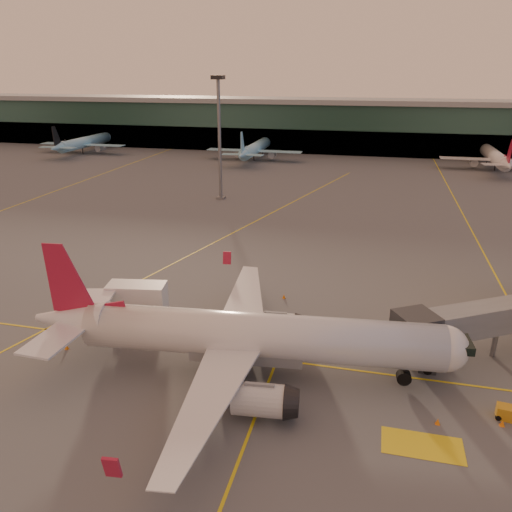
% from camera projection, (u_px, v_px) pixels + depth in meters
% --- Properties ---
extents(ground, '(600.00, 600.00, 0.00)m').
position_uv_depth(ground, '(212.00, 382.00, 45.13)').
color(ground, '#4C4F54').
rests_on(ground, ground).
extents(taxi_markings, '(100.12, 173.00, 0.01)m').
position_uv_depth(taxi_markings, '(253.00, 232.00, 87.26)').
color(taxi_markings, yellow).
rests_on(taxi_markings, ground).
extents(terminal, '(400.00, 20.00, 17.60)m').
position_uv_depth(terminal, '(343.00, 126.00, 171.14)').
color(terminal, '#19382D').
rests_on(terminal, ground).
extents(mast_west_near, '(2.40, 2.40, 25.60)m').
position_uv_depth(mast_west_near, '(219.00, 130.00, 104.49)').
color(mast_west_near, slate).
rests_on(mast_west_near, ground).
extents(distant_aircraft_row, '(225.00, 34.00, 13.00)m').
position_uv_depth(distant_aircraft_row, '(171.00, 156.00, 164.54)').
color(distant_aircraft_row, '#88C8E4').
rests_on(distant_aircraft_row, ground).
extents(main_airplane, '(39.68, 35.84, 11.97)m').
position_uv_depth(main_airplane, '(245.00, 337.00, 45.04)').
color(main_airplane, silver).
rests_on(main_airplane, ground).
extents(jet_bridge, '(20.99, 14.36, 5.91)m').
position_uv_depth(jet_bridge, '(510.00, 317.00, 48.26)').
color(jet_bridge, slate).
rests_on(jet_bridge, ground).
extents(catering_truck, '(6.62, 3.71, 4.85)m').
position_uv_depth(catering_truck, '(138.00, 302.00, 54.44)').
color(catering_truck, '#B03F19').
rests_on(catering_truck, ground).
extents(gpu_cart, '(2.03, 1.37, 1.11)m').
position_uv_depth(gpu_cart, '(509.00, 413.00, 40.15)').
color(gpu_cart, '#BC8217').
rests_on(gpu_cart, ground).
extents(pushback_tug, '(4.17, 3.11, 1.91)m').
position_uv_depth(pushback_tug, '(404.00, 331.00, 52.42)').
color(pushback_tug, black).
rests_on(pushback_tug, ground).
extents(cone_nose, '(0.42, 0.42, 0.53)m').
position_uv_depth(cone_nose, '(502.00, 423.00, 39.47)').
color(cone_nose, orange).
rests_on(cone_nose, ground).
extents(cone_tail, '(0.40, 0.40, 0.51)m').
position_uv_depth(cone_tail, '(67.00, 347.00, 50.38)').
color(cone_tail, orange).
rests_on(cone_tail, ground).
extents(cone_wing_left, '(0.41, 0.41, 0.53)m').
position_uv_depth(cone_wing_left, '(284.00, 296.00, 61.65)').
color(cone_wing_left, orange).
rests_on(cone_wing_left, ground).
extents(cone_fwd, '(0.40, 0.40, 0.51)m').
position_uv_depth(cone_fwd, '(438.00, 421.00, 39.65)').
color(cone_fwd, orange).
rests_on(cone_fwd, ground).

